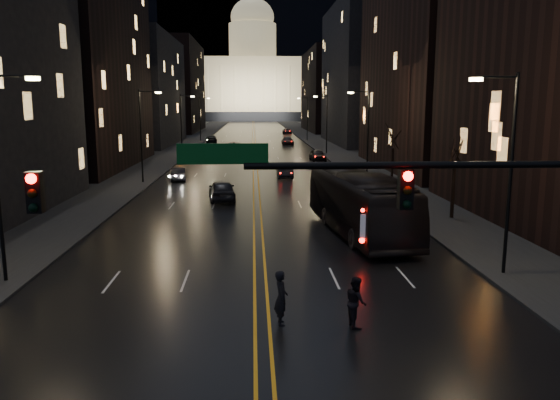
{
  "coord_description": "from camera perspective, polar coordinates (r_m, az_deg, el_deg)",
  "views": [
    {
      "loc": [
        -0.27,
        -13.17,
        7.7
      ],
      "look_at": [
        0.99,
        12.17,
        3.19
      ],
      "focal_mm": 35.0,
      "sensor_mm": 36.0,
      "label": 1
    }
  ],
  "objects": [
    {
      "name": "road",
      "position": [
        143.38,
        -2.75,
        6.98
      ],
      "size": [
        20.0,
        320.0,
        0.02
      ],
      "primitive_type": "cube",
      "color": "black",
      "rests_on": "ground"
    },
    {
      "name": "sidewalk_left",
      "position": [
        144.03,
        -8.37,
        6.93
      ],
      "size": [
        8.0,
        320.0,
        0.16
      ],
      "primitive_type": "cube",
      "color": "black",
      "rests_on": "ground"
    },
    {
      "name": "sidewalk_right",
      "position": [
        144.08,
        2.86,
        7.03
      ],
      "size": [
        8.0,
        320.0,
        0.16
      ],
      "primitive_type": "cube",
      "color": "black",
      "rests_on": "ground"
    },
    {
      "name": "center_line",
      "position": [
        143.37,
        -2.75,
        6.99
      ],
      "size": [
        0.62,
        320.0,
        0.01
      ],
      "primitive_type": "cube",
      "color": "orange",
      "rests_on": "road"
    },
    {
      "name": "building_left_mid",
      "position": [
        70.58,
        -20.6,
        14.57
      ],
      "size": [
        12.0,
        30.0,
        28.0
      ],
      "primitive_type": "cube",
      "color": "black",
      "rests_on": "ground"
    },
    {
      "name": "building_left_far",
      "position": [
        107.22,
        -14.26,
        11.0
      ],
      "size": [
        12.0,
        34.0,
        20.0
      ],
      "primitive_type": "cube",
      "color": "black",
      "rests_on": "ground"
    },
    {
      "name": "building_left_dist",
      "position": [
        154.62,
        -10.77,
        11.49
      ],
      "size": [
        12.0,
        40.0,
        24.0
      ],
      "primitive_type": "cube",
      "color": "black",
      "rests_on": "ground"
    },
    {
      "name": "building_right_tall",
      "position": [
        67.61,
        16.49,
        19.3
      ],
      "size": [
        12.0,
        30.0,
        38.0
      ],
      "primitive_type": "cube",
      "color": "black",
      "rests_on": "ground"
    },
    {
      "name": "building_right_mid",
      "position": [
        107.43,
        8.8,
        12.78
      ],
      "size": [
        12.0,
        34.0,
        26.0
      ],
      "primitive_type": "cube",
      "color": "black",
      "rests_on": "ground"
    },
    {
      "name": "building_right_dist",
      "position": [
        154.67,
        5.16,
        11.25
      ],
      "size": [
        12.0,
        40.0,
        22.0
      ],
      "primitive_type": "cube",
      "color": "black",
      "rests_on": "ground"
    },
    {
      "name": "mountain_ridge",
      "position": [
        399.36,
        3.13,
        18.3
      ],
      "size": [
        520.0,
        60.0,
        130.0
      ],
      "primitive_type": "cube",
      "color": "black",
      "rests_on": "ground"
    },
    {
      "name": "capitol",
      "position": [
        263.34,
        -2.85,
        12.11
      ],
      "size": [
        90.0,
        50.0,
        58.5
      ],
      "color": "black",
      "rests_on": "ground"
    },
    {
      "name": "traffic_signal",
      "position": [
        14.77,
        21.93,
        -0.79
      ],
      "size": [
        17.29,
        0.45,
        7.0
      ],
      "color": "black",
      "rests_on": "ground"
    },
    {
      "name": "streetlamp_right_near",
      "position": [
        25.82,
        22.64,
        3.48
      ],
      "size": [
        2.13,
        0.25,
        9.0
      ],
      "color": "black",
      "rests_on": "ground"
    },
    {
      "name": "streetlamp_left_near",
      "position": [
        25.59,
        -27.2,
        3.09
      ],
      "size": [
        2.13,
        0.25,
        9.0
      ],
      "color": "black",
      "rests_on": "ground"
    },
    {
      "name": "streetlamp_right_mid",
      "position": [
        54.37,
        8.99,
        7.19
      ],
      "size": [
        2.13,
        0.25,
        9.0
      ],
      "color": "black",
      "rests_on": "ground"
    },
    {
      "name": "streetlamp_left_mid",
      "position": [
        54.27,
        -14.15,
        7.01
      ],
      "size": [
        2.13,
        0.25,
        9.0
      ],
      "color": "black",
      "rests_on": "ground"
    },
    {
      "name": "streetlamp_right_far",
      "position": [
        83.94,
        4.79,
        8.25
      ],
      "size": [
        2.13,
        0.25,
        9.0
      ],
      "color": "black",
      "rests_on": "ground"
    },
    {
      "name": "streetlamp_left_far",
      "position": [
        83.87,
        -10.17,
        8.13
      ],
      "size": [
        2.13,
        0.25,
        9.0
      ],
      "color": "black",
      "rests_on": "ground"
    },
    {
      "name": "streetlamp_right_dist",
      "position": [
        113.74,
        2.78,
        8.74
      ],
      "size": [
        2.13,
        0.25,
        9.0
      ],
      "color": "black",
      "rests_on": "ground"
    },
    {
      "name": "streetlamp_left_dist",
      "position": [
        113.69,
        -8.26,
        8.65
      ],
      "size": [
        2.13,
        0.25,
        9.0
      ],
      "color": "black",
      "rests_on": "ground"
    },
    {
      "name": "tree_right_mid",
      "position": [
        37.72,
        17.83,
        4.76
      ],
      "size": [
        2.4,
        2.4,
        6.65
      ],
      "color": "black",
      "rests_on": "ground"
    },
    {
      "name": "tree_right_far",
      "position": [
        52.96,
        11.75,
        6.43
      ],
      "size": [
        2.4,
        2.4,
        6.65
      ],
      "color": "black",
      "rests_on": "ground"
    },
    {
      "name": "bus",
      "position": [
        32.79,
        8.25,
        -0.35
      ],
      "size": [
        4.56,
        13.39,
        3.65
      ],
      "primitive_type": "imported",
      "rotation": [
        0.0,
        0.0,
        0.12
      ],
      "color": "black",
      "rests_on": "ground"
    },
    {
      "name": "oncoming_car_a",
      "position": [
        43.87,
        -6.07,
        1.03
      ],
      "size": [
        2.53,
        5.16,
        1.69
      ],
      "primitive_type": "imported",
      "rotation": [
        0.0,
        0.0,
        3.25
      ],
      "color": "black",
      "rests_on": "ground"
    },
    {
      "name": "oncoming_car_b",
      "position": [
        56.05,
        -10.58,
        2.69
      ],
      "size": [
        1.88,
        4.18,
        1.33
      ],
      "primitive_type": "imported",
      "rotation": [
        0.0,
        0.0,
        3.26
      ],
      "color": "black",
      "rests_on": "ground"
    },
    {
      "name": "oncoming_car_c",
      "position": [
        91.18,
        -4.84,
        5.65
      ],
      "size": [
        2.91,
        5.46,
        1.46
      ],
      "primitive_type": "imported",
      "rotation": [
        0.0,
        0.0,
        3.24
      ],
      "color": "black",
      "rests_on": "ground"
    },
    {
      "name": "oncoming_car_d",
      "position": [
        110.03,
        -7.17,
        6.36
      ],
      "size": [
        2.63,
        5.26,
        1.47
      ],
      "primitive_type": "imported",
      "rotation": [
        0.0,
        0.0,
        3.26
      ],
      "color": "black",
      "rests_on": "ground"
    },
    {
      "name": "receding_car_a",
      "position": [
        57.23,
        0.5,
        3.08
      ],
      "size": [
        1.63,
        4.5,
        1.47
      ],
      "primitive_type": "imported",
      "rotation": [
        0.0,
        0.0,
        0.02
      ],
      "color": "black",
      "rests_on": "ground"
    },
    {
      "name": "receding_car_b",
      "position": [
        74.35,
        3.96,
        4.71
      ],
      "size": [
        2.15,
        4.73,
        1.58
      ],
      "primitive_type": "imported",
      "rotation": [
        0.0,
        0.0,
        0.06
      ],
      "color": "black",
      "rests_on": "ground"
    },
    {
      "name": "receding_car_c",
      "position": [
        102.68,
        0.8,
        6.19
      ],
      "size": [
        2.14,
        5.16,
        1.49
      ],
      "primitive_type": "imported",
      "rotation": [
        0.0,
        0.0,
        0.01
      ],
      "color": "black",
      "rests_on": "ground"
    },
    {
      "name": "receding_car_d",
      "position": [
        140.36,
        0.75,
        7.21
      ],
      "size": [
        2.48,
        5.06,
        1.38
      ],
      "primitive_type": "imported",
      "rotation": [
        0.0,
        0.0,
        -0.04
      ],
      "color": "black",
      "rests_on": "ground"
    },
    {
      "name": "pedestrian_a",
      "position": [
        19.39,
        0.12,
        -10.18
      ],
      "size": [
        0.56,
        0.77,
        1.97
      ],
      "primitive_type": "imported",
      "rotation": [
        0.0,
        0.0,
        1.7
      ],
      "color": "black",
      "rests_on": "ground"
    },
    {
      "name": "pedestrian_b",
      "position": [
        19.47,
        7.95,
        -10.48
      ],
      "size": [
        0.59,
        0.93,
        1.79
      ],
      "primitive_type": "imported",
      "rotation": [
        0.0,
        0.0,
        1.7
      ],
      "color": "black",
      "rests_on": "ground"
    }
  ]
}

